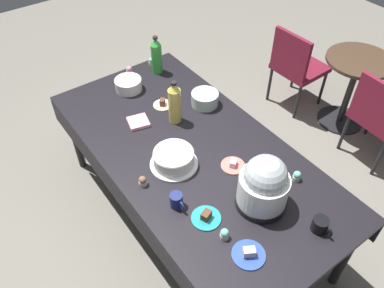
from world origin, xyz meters
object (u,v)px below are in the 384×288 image
object	(u,v)px
dessert_plate_coral	(233,165)
cupcake_cocoa	(129,70)
slow_cooker	(264,185)
soda_bottle_ginger_ale	(175,103)
soda_bottle_lime_soda	(156,56)
cupcake_rose	(297,176)
glass_salad_bowl	(205,99)
dessert_plate_cream	(163,104)
cupcake_mint	(151,62)
dessert_plate_cobalt	(249,254)
ceramic_snack_bowl	(128,85)
maroon_chair_right	(381,115)
dessert_plate_teal	(206,217)
potluck_table	(192,156)
cupcake_lemon	(143,181)
coffee_mug_navy	(177,201)
coffee_mug_black	(320,225)
cupcake_vanilla	(225,234)
round_cafe_table	(353,80)
maroon_chair_left	(296,64)
frosted_layer_cake	(174,159)

from	to	relation	value
dessert_plate_coral	cupcake_cocoa	bearing A→B (deg)	-179.27
slow_cooker	soda_bottle_ginger_ale	world-z (taller)	slow_cooker
soda_bottle_lime_soda	cupcake_rose	bearing A→B (deg)	1.98
glass_salad_bowl	dessert_plate_coral	world-z (taller)	glass_salad_bowl
dessert_plate_cream	cupcake_mint	bearing A→B (deg)	156.37
dessert_plate_cobalt	ceramic_snack_bowl	bearing A→B (deg)	172.52
maroon_chair_right	dessert_plate_teal	bearing A→B (deg)	-87.24
potluck_table	dessert_plate_teal	xyz separation A→B (m)	(0.49, -0.26, 0.08)
dessert_plate_coral	dessert_plate_cream	world-z (taller)	dessert_plate_cream
cupcake_cocoa	cupcake_rose	bearing A→B (deg)	9.10
potluck_table	dessert_plate_coral	xyz separation A→B (m)	(0.27, 0.12, 0.07)
slow_cooker	cupcake_lemon	distance (m)	0.72
soda_bottle_ginger_ale	coffee_mug_navy	size ratio (longest dim) A/B	2.83
potluck_table	soda_bottle_ginger_ale	bearing A→B (deg)	165.88
potluck_table	coffee_mug_black	distance (m)	0.94
soda_bottle_lime_soda	coffee_mug_navy	bearing A→B (deg)	-27.96
cupcake_vanilla	round_cafe_table	xyz separation A→B (m)	(-0.69, 2.14, -0.28)
dessert_plate_coral	maroon_chair_left	distance (m)	1.77
soda_bottle_ginger_ale	slow_cooker	bearing A→B (deg)	-1.15
slow_cooker	dessert_plate_coral	bearing A→B (deg)	168.92
coffee_mug_black	maroon_chair_left	world-z (taller)	maroon_chair_left
cupcake_rose	maroon_chair_left	xyz separation A→B (m)	(-1.14, 1.30, -0.29)
slow_cooker	cupcake_lemon	bearing A→B (deg)	-137.49
cupcake_vanilla	soda_bottle_lime_soda	world-z (taller)	soda_bottle_lime_soda
cupcake_lemon	soda_bottle_ginger_ale	size ratio (longest dim) A/B	0.20
potluck_table	soda_bottle_ginger_ale	size ratio (longest dim) A/B	6.65
slow_cooker	glass_salad_bowl	xyz separation A→B (m)	(-0.92, 0.30, -0.12)
maroon_chair_right	cupcake_mint	bearing A→B (deg)	-136.63
soda_bottle_lime_soda	cupcake_cocoa	bearing A→B (deg)	-117.48
slow_cooker	glass_salad_bowl	world-z (taller)	slow_cooker
frosted_layer_cake	coffee_mug_black	xyz separation A→B (m)	(0.87, 0.37, -0.01)
cupcake_mint	dessert_plate_teal	bearing A→B (deg)	-21.07
glass_salad_bowl	frosted_layer_cake	bearing A→B (deg)	-55.02
potluck_table	frosted_layer_cake	distance (m)	0.21
cupcake_cocoa	dessert_plate_cream	bearing A→B (deg)	-1.04
coffee_mug_navy	maroon_chair_right	size ratio (longest dim) A/B	0.14
dessert_plate_teal	cupcake_rose	distance (m)	0.63
soda_bottle_lime_soda	coffee_mug_black	bearing A→B (deg)	-3.64
soda_bottle_lime_soda	maroon_chair_left	size ratio (longest dim) A/B	0.37
cupcake_cocoa	coffee_mug_black	size ratio (longest dim) A/B	0.53
slow_cooker	cupcake_vanilla	size ratio (longest dim) A/B	5.32
round_cafe_table	glass_salad_bowl	bearing A→B (deg)	-100.47
glass_salad_bowl	coffee_mug_navy	bearing A→B (deg)	-47.24
potluck_table	soda_bottle_lime_soda	world-z (taller)	soda_bottle_lime_soda
dessert_plate_teal	cupcake_rose	xyz separation A→B (m)	(0.10, 0.62, 0.02)
frosted_layer_cake	maroon_chair_left	bearing A→B (deg)	107.82
cupcake_cocoa	soda_bottle_ginger_ale	bearing A→B (deg)	-2.20
soda_bottle_ginger_ale	cupcake_vanilla	bearing A→B (deg)	-19.25
cupcake_rose	round_cafe_table	distance (m)	1.68
slow_cooker	ceramic_snack_bowl	xyz separation A→B (m)	(-1.42, -0.07, -0.12)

